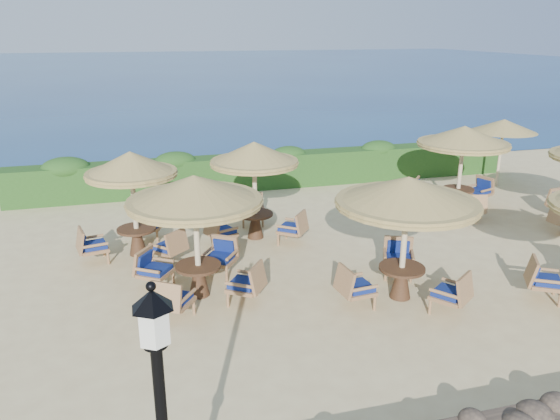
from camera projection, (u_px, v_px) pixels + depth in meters
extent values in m
plane|color=#D8C389|center=(352.00, 266.00, 13.13)|extent=(120.00, 120.00, 0.00)
plane|color=navy|center=(161.00, 69.00, 77.16)|extent=(160.00, 160.00, 0.00)
cube|color=#1B3F14|center=(275.00, 170.00, 19.53)|extent=(18.00, 0.90, 1.20)
cylinder|color=silver|center=(154.00, 324.00, 4.76)|extent=(0.30, 0.30, 0.36)
cone|color=black|center=(152.00, 299.00, 4.69)|extent=(0.40, 0.40, 0.18)
cylinder|color=beige|center=(500.00, 156.00, 19.50)|extent=(0.10, 0.10, 2.20)
cone|color=olive|center=(504.00, 126.00, 19.15)|extent=(2.30, 2.30, 0.45)
cylinder|color=beige|center=(197.00, 243.00, 11.30)|extent=(0.12, 0.12, 2.40)
cone|color=olive|center=(194.00, 188.00, 10.93)|extent=(2.79, 2.79, 0.55)
cylinder|color=olive|center=(195.00, 202.00, 11.02)|extent=(2.74, 2.74, 0.14)
cylinder|color=#442918|center=(198.00, 266.00, 11.47)|extent=(0.96, 0.96, 0.06)
cone|color=#442918|center=(199.00, 281.00, 11.58)|extent=(0.44, 0.44, 0.64)
cylinder|color=beige|center=(404.00, 245.00, 11.20)|extent=(0.12, 0.12, 2.40)
cone|color=olive|center=(408.00, 190.00, 10.83)|extent=(2.93, 2.93, 0.55)
cylinder|color=olive|center=(407.00, 203.00, 10.92)|extent=(2.87, 2.87, 0.14)
cylinder|color=#442918|center=(402.00, 268.00, 11.37)|extent=(0.96, 0.96, 0.06)
cone|color=#442918|center=(401.00, 283.00, 11.48)|extent=(0.44, 0.44, 0.64)
cylinder|color=beige|center=(135.00, 209.00, 13.41)|extent=(0.12, 0.12, 2.40)
cone|color=olive|center=(131.00, 163.00, 13.03)|extent=(2.21, 2.21, 0.55)
cylinder|color=olive|center=(132.00, 174.00, 13.12)|extent=(2.17, 2.17, 0.14)
cylinder|color=#442918|center=(136.00, 229.00, 13.57)|extent=(0.96, 0.96, 0.06)
cone|color=#442918|center=(138.00, 242.00, 13.68)|extent=(0.44, 0.44, 0.64)
cylinder|color=beige|center=(255.00, 196.00, 14.51)|extent=(0.12, 0.12, 2.40)
cone|color=olive|center=(254.00, 152.00, 14.13)|extent=(2.34, 2.34, 0.55)
cylinder|color=olive|center=(254.00, 163.00, 14.22)|extent=(2.29, 2.29, 0.14)
cylinder|color=#442918|center=(255.00, 214.00, 14.67)|extent=(0.96, 0.96, 0.06)
cone|color=#442918|center=(255.00, 226.00, 14.78)|extent=(0.44, 0.44, 0.64)
cylinder|color=beige|center=(460.00, 173.00, 16.78)|extent=(0.12, 0.12, 2.40)
cone|color=olive|center=(464.00, 135.00, 16.40)|extent=(2.77, 2.77, 0.55)
cylinder|color=olive|center=(463.00, 144.00, 16.49)|extent=(2.71, 2.71, 0.14)
cylinder|color=#442918|center=(458.00, 189.00, 16.94)|extent=(0.96, 0.96, 0.06)
cone|color=#442918|center=(457.00, 200.00, 17.05)|extent=(0.44, 0.44, 0.64)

